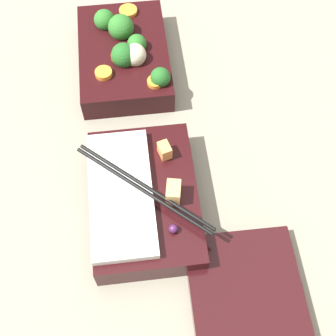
{
  "coord_description": "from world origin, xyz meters",
  "views": [
    {
      "loc": [
        0.41,
        0.01,
        0.61
      ],
      "look_at": [
        0.09,
        0.05,
        0.04
      ],
      "focal_mm": 50.0,
      "sensor_mm": 36.0,
      "label": 1
    }
  ],
  "objects": [
    {
      "name": "ground_plane",
      "position": [
        0.0,
        0.0,
        0.0
      ],
      "size": [
        3.0,
        3.0,
        0.0
      ],
      "primitive_type": "plane",
      "color": "gray"
    },
    {
      "name": "bento_tray_vegetable",
      "position": [
        -0.15,
        0.01,
        0.03
      ],
      "size": [
        0.22,
        0.15,
        0.08
      ],
      "color": "black",
      "rests_on": "ground_plane"
    },
    {
      "name": "bento_tray_rice",
      "position": [
        0.12,
        0.01,
        0.03
      ],
      "size": [
        0.22,
        0.17,
        0.07
      ],
      "color": "black",
      "rests_on": "ground_plane"
    },
    {
      "name": "bento_lid",
      "position": [
        0.29,
        0.13,
        0.01
      ],
      "size": [
        0.21,
        0.15,
        0.02
      ],
      "primitive_type": "cube",
      "rotation": [
        0.0,
        0.0,
        -0.01
      ],
      "color": "black",
      "rests_on": "ground_plane"
    }
  ]
}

